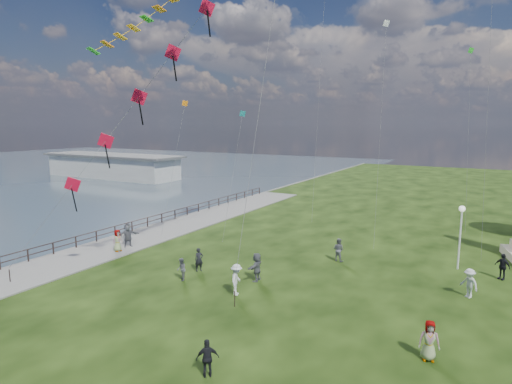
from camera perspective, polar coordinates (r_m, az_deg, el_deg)
The scene contains 16 objects.
waterfront at distance 38.19m, azimuth -18.28°, elevation -6.38°, with size 200.00×200.00×1.51m.
pier_pavilion at distance 86.66m, azimuth -18.63°, elevation 3.35°, with size 30.00×8.00×4.40m.
lamppost at distance 31.95m, azimuth 25.66°, elevation -3.83°, with size 0.41×0.41×4.41m.
person_0 at distance 29.32m, azimuth -7.61°, elevation -8.94°, with size 0.58×0.38×1.58m, color black.
person_1 at distance 27.85m, azimuth -9.93°, elevation -10.13°, with size 0.70×0.43×1.45m, color #595960.
person_2 at distance 25.25m, azimuth -2.62°, elevation -11.59°, with size 1.19×0.61×1.84m, color silver.
person_3 at distance 18.03m, azimuth -6.48°, elevation -21.14°, with size 0.90×0.46×1.54m, color black.
person_4 at distance 20.27m, azimuth 22.09°, elevation -17.87°, with size 0.85×0.52×1.74m, color #595960.
person_5 at distance 35.78m, azimuth -16.72°, elevation -5.67°, with size 1.75×0.76×1.89m, color #595960.
person_7 at distance 31.67m, azimuth 10.93°, elevation -7.55°, with size 0.82×0.51×1.69m, color #595960.
person_8 at distance 27.69m, azimuth 26.55°, elevation -10.83°, with size 1.10×0.57×1.70m, color silver.
person_9 at distance 31.76m, azimuth 30.00°, elevation -8.60°, with size 0.99×0.51×1.68m, color black.
person_10 at distance 34.74m, azimuth -17.97°, elevation -6.33°, with size 0.83×0.51×1.70m, color #595960.
person_11 at distance 27.34m, azimuth 0.10°, elevation -9.95°, with size 1.68×0.73×1.81m, color #595960.
red_kite_train at distance 27.54m, azimuth -13.61°, elevation 14.10°, with size 11.95×9.35×19.90m.
small_kites at distance 40.52m, azimuth 12.47°, elevation 15.31°, with size 26.13×19.66×25.87m.
Camera 1 is at (12.31, -15.53, 9.85)m, focal length 30.00 mm.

